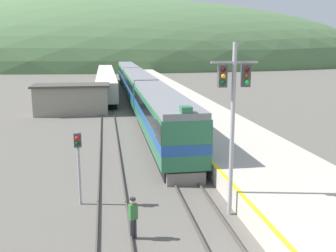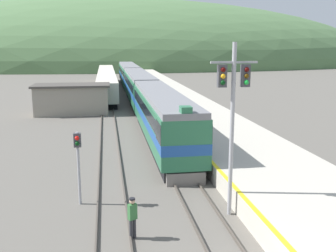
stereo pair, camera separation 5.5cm
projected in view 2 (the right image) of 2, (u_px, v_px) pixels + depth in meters
name	position (u px, v px, depth m)	size (l,w,h in m)	color
track_main	(128.00, 84.00, 80.66)	(1.52, 180.00, 0.16)	#4C443D
track_siding	(107.00, 84.00, 80.00)	(1.52, 180.00, 0.16)	#4C443D
platform	(168.00, 93.00, 62.01)	(7.11, 140.00, 1.15)	#BCB5A5
distant_hills	(117.00, 65.00, 157.43)	(220.47, 99.21, 50.86)	#517547
station_shed	(72.00, 99.00, 46.42)	(8.86, 4.52, 3.51)	gray
express_train_lead_car	(162.00, 116.00, 32.38)	(3.02, 20.96, 4.65)	black
carriage_second	(139.00, 87.00, 54.50)	(3.01, 22.56, 4.29)	black
carriage_third	(129.00, 74.00, 77.17)	(3.01, 22.56, 4.29)	black
siding_train	(107.00, 81.00, 69.49)	(2.90, 43.62, 3.42)	black
signal_mast_main	(233.00, 105.00, 18.06)	(2.20, 0.42, 8.24)	#9E9EA3
signal_post_siding	(78.00, 153.00, 19.81)	(0.36, 0.42, 3.83)	#9E9EA3
track_worker	(133.00, 215.00, 16.57)	(0.42, 0.36, 1.83)	#2D2D33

